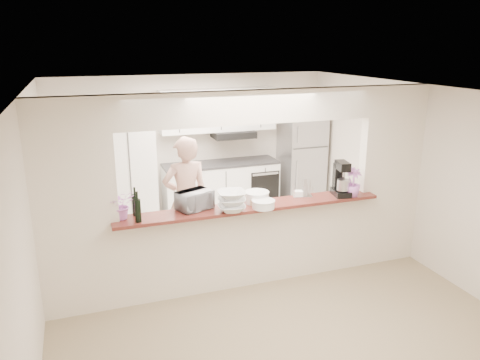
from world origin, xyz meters
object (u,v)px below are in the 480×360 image
refrigerator (301,161)px  person (186,200)px  toaster_oven (194,200)px  stand_mixer (341,180)px

refrigerator → person: bearing=-147.6°
refrigerator → toaster_oven: refrigerator is taller
refrigerator → toaster_oven: (-2.75, -2.60, 0.35)m
refrigerator → toaster_oven: bearing=-136.6°
refrigerator → toaster_oven: size_ratio=4.14×
stand_mixer → refrigerator: bearing=73.6°
refrigerator → stand_mixer: refrigerator is taller
toaster_oven → person: bearing=60.6°
toaster_oven → stand_mixer: (1.95, -0.11, 0.09)m
refrigerator → stand_mixer: (-0.80, -2.71, 0.45)m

